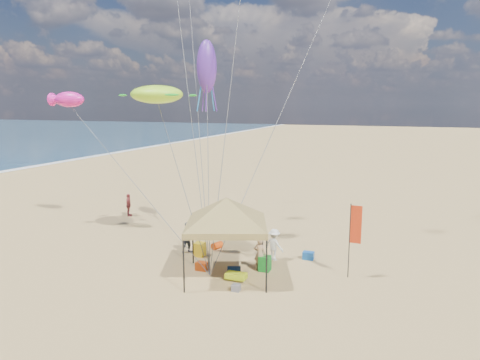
{
  "coord_description": "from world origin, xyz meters",
  "views": [
    {
      "loc": [
        7.33,
        -16.39,
        7.63
      ],
      "look_at": [
        0.0,
        3.0,
        4.0
      ],
      "focal_mm": 32.81,
      "sensor_mm": 36.0,
      "label": 1
    }
  ],
  "objects_px": {
    "feather_flag": "(354,229)",
    "person_near_b": "(189,238)",
    "person_near_a": "(260,254)",
    "beach_cart": "(236,276)",
    "chair_green": "(265,263)",
    "chair_yellow": "(200,249)",
    "person_near_c": "(274,245)",
    "canopy_tent": "(226,201)",
    "cooler_blue": "(308,256)",
    "cooler_red": "(202,266)",
    "person_far_a": "(129,205)"
  },
  "relations": [
    {
      "from": "cooler_red",
      "to": "person_far_a",
      "type": "xyz_separation_m",
      "value": [
        -9.0,
        7.2,
        0.59
      ]
    },
    {
      "from": "chair_yellow",
      "to": "person_near_a",
      "type": "xyz_separation_m",
      "value": [
        3.45,
        -0.76,
        0.43
      ]
    },
    {
      "from": "chair_green",
      "to": "beach_cart",
      "type": "bearing_deg",
      "value": -119.29
    },
    {
      "from": "beach_cart",
      "to": "person_far_a",
      "type": "bearing_deg",
      "value": 144.64
    },
    {
      "from": "canopy_tent",
      "to": "person_near_b",
      "type": "relative_size",
      "value": 3.91
    },
    {
      "from": "beach_cart",
      "to": "person_far_a",
      "type": "height_order",
      "value": "person_far_a"
    },
    {
      "from": "feather_flag",
      "to": "chair_green",
      "type": "bearing_deg",
      "value": -171.84
    },
    {
      "from": "cooler_blue",
      "to": "person_far_a",
      "type": "xyz_separation_m",
      "value": [
        -13.32,
        4.04,
        0.59
      ]
    },
    {
      "from": "chair_green",
      "to": "person_near_b",
      "type": "xyz_separation_m",
      "value": [
        -4.43,
        0.98,
        0.46
      ]
    },
    {
      "from": "beach_cart",
      "to": "chair_yellow",
      "type": "bearing_deg",
      "value": 141.88
    },
    {
      "from": "canopy_tent",
      "to": "beach_cart",
      "type": "bearing_deg",
      "value": -22.03
    },
    {
      "from": "person_near_a",
      "to": "person_far_a",
      "type": "height_order",
      "value": "person_near_a"
    },
    {
      "from": "feather_flag",
      "to": "chair_green",
      "type": "xyz_separation_m",
      "value": [
        -3.87,
        -0.56,
        -1.88
      ]
    },
    {
      "from": "person_near_a",
      "to": "person_near_c",
      "type": "relative_size",
      "value": 0.98
    },
    {
      "from": "chair_yellow",
      "to": "person_far_a",
      "type": "distance_m",
      "value": 9.78
    },
    {
      "from": "canopy_tent",
      "to": "person_near_c",
      "type": "xyz_separation_m",
      "value": [
        1.39,
        2.76,
        -2.69
      ]
    },
    {
      "from": "cooler_red",
      "to": "person_far_a",
      "type": "height_order",
      "value": "person_far_a"
    },
    {
      "from": "feather_flag",
      "to": "person_near_b",
      "type": "height_order",
      "value": "feather_flag"
    },
    {
      "from": "canopy_tent",
      "to": "cooler_red",
      "type": "height_order",
      "value": "canopy_tent"
    },
    {
      "from": "chair_green",
      "to": "person_far_a",
      "type": "bearing_deg",
      "value": 152.05
    },
    {
      "from": "chair_green",
      "to": "person_far_a",
      "type": "relative_size",
      "value": 0.45
    },
    {
      "from": "person_near_b",
      "to": "person_far_a",
      "type": "xyz_separation_m",
      "value": [
        -7.32,
        5.26,
        -0.03
      ]
    },
    {
      "from": "canopy_tent",
      "to": "feather_flag",
      "type": "height_order",
      "value": "canopy_tent"
    },
    {
      "from": "person_near_a",
      "to": "person_near_c",
      "type": "height_order",
      "value": "person_near_c"
    },
    {
      "from": "canopy_tent",
      "to": "chair_yellow",
      "type": "distance_m",
      "value": 4.37
    },
    {
      "from": "feather_flag",
      "to": "person_far_a",
      "type": "relative_size",
      "value": 2.16
    },
    {
      "from": "feather_flag",
      "to": "cooler_red",
      "type": "bearing_deg",
      "value": -167.03
    },
    {
      "from": "person_near_b",
      "to": "person_far_a",
      "type": "height_order",
      "value": "person_near_b"
    },
    {
      "from": "cooler_red",
      "to": "beach_cart",
      "type": "relative_size",
      "value": 0.6
    },
    {
      "from": "canopy_tent",
      "to": "person_near_b",
      "type": "xyz_separation_m",
      "value": [
        -3.05,
        2.26,
        -2.67
      ]
    },
    {
      "from": "chair_green",
      "to": "beach_cart",
      "type": "xyz_separation_m",
      "value": [
        -0.84,
        -1.5,
        -0.15
      ]
    },
    {
      "from": "cooler_red",
      "to": "person_near_a",
      "type": "height_order",
      "value": "person_near_a"
    },
    {
      "from": "canopy_tent",
      "to": "cooler_blue",
      "type": "distance_m",
      "value": 5.63
    },
    {
      "from": "cooler_blue",
      "to": "feather_flag",
      "type": "bearing_deg",
      "value": -35.49
    },
    {
      "from": "cooler_blue",
      "to": "person_near_c",
      "type": "distance_m",
      "value": 1.82
    },
    {
      "from": "cooler_red",
      "to": "cooler_blue",
      "type": "height_order",
      "value": "same"
    },
    {
      "from": "feather_flag",
      "to": "person_far_a",
      "type": "bearing_deg",
      "value": 160.02
    },
    {
      "from": "cooler_blue",
      "to": "chair_green",
      "type": "distance_m",
      "value": 2.71
    },
    {
      "from": "cooler_red",
      "to": "beach_cart",
      "type": "distance_m",
      "value": 1.98
    },
    {
      "from": "canopy_tent",
      "to": "person_near_a",
      "type": "bearing_deg",
      "value": 47.6
    },
    {
      "from": "beach_cart",
      "to": "person_near_b",
      "type": "xyz_separation_m",
      "value": [
        -3.58,
        2.48,
        0.61
      ]
    },
    {
      "from": "cooler_blue",
      "to": "person_near_b",
      "type": "bearing_deg",
      "value": -168.47
    },
    {
      "from": "person_near_a",
      "to": "person_near_b",
      "type": "height_order",
      "value": "person_near_b"
    },
    {
      "from": "beach_cart",
      "to": "person_near_a",
      "type": "height_order",
      "value": "person_near_a"
    },
    {
      "from": "cooler_red",
      "to": "feather_flag",
      "type": "bearing_deg",
      "value": 12.97
    },
    {
      "from": "cooler_blue",
      "to": "person_near_c",
      "type": "relative_size",
      "value": 0.34
    },
    {
      "from": "chair_yellow",
      "to": "person_near_b",
      "type": "bearing_deg",
      "value": 161.22
    },
    {
      "from": "feather_flag",
      "to": "cooler_blue",
      "type": "height_order",
      "value": "feather_flag"
    },
    {
      "from": "feather_flag",
      "to": "chair_green",
      "type": "height_order",
      "value": "feather_flag"
    },
    {
      "from": "person_near_a",
      "to": "canopy_tent",
      "type": "bearing_deg",
      "value": 45.41
    }
  ]
}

